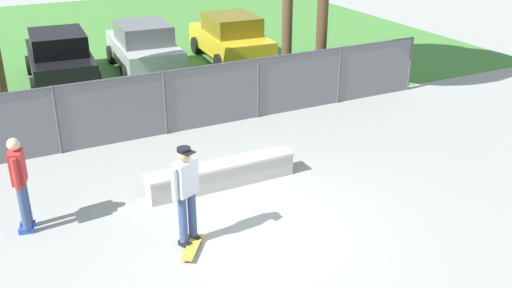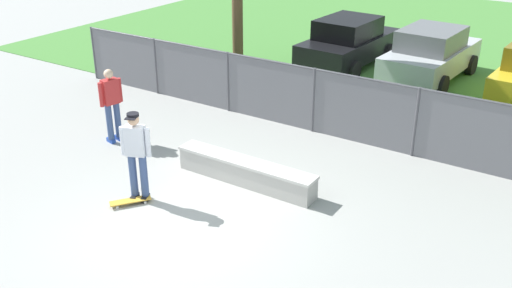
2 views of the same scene
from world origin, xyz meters
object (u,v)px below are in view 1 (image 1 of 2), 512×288
object	(u,v)px
car_black	(60,57)
car_silver	(144,47)
concrete_ledge	(222,174)
car_yellow	(231,37)
skateboard	(192,247)
bystander	(20,181)
skateboarder	(186,191)

from	to	relation	value
car_black	car_silver	xyz separation A→B (m)	(2.75, 0.10, 0.00)
concrete_ledge	car_yellow	bearing A→B (deg)	64.42
car_black	car_yellow	bearing A→B (deg)	-0.37
skateboard	car_silver	bearing A→B (deg)	77.40
skateboard	car_yellow	size ratio (longest dim) A/B	0.18
skateboard	car_yellow	xyz separation A→B (m)	(5.57, 10.66, 0.77)
concrete_ledge	car_silver	world-z (taller)	car_silver
car_silver	bystander	world-z (taller)	bystander
concrete_ledge	car_black	xyz separation A→B (m)	(-1.75, 8.74, 0.57)
car_black	bystander	world-z (taller)	bystander
skateboarder	car_silver	world-z (taller)	skateboarder
concrete_ledge	bystander	world-z (taller)	bystander
bystander	skateboarder	bearing A→B (deg)	-35.10
concrete_ledge	skateboarder	bearing A→B (deg)	-128.96
skateboarder	car_silver	distance (m)	10.81
skateboard	car_black	world-z (taller)	car_black
car_black	skateboard	bearing A→B (deg)	-88.19
car_black	car_yellow	distance (m)	5.91
skateboarder	bystander	world-z (taller)	skateboarder
car_black	skateboarder	bearing A→B (deg)	-87.97
concrete_ledge	skateboard	world-z (taller)	concrete_ledge
concrete_ledge	skateboard	distance (m)	2.41
car_silver	skateboarder	bearing A→B (deg)	-102.73
skateboarder	car_black	size ratio (longest dim) A/B	0.43
concrete_ledge	car_silver	bearing A→B (deg)	83.51
skateboard	car_black	xyz separation A→B (m)	(-0.34, 10.69, 0.77)
bystander	car_silver	bearing A→B (deg)	61.23
skateboarder	car_black	bearing A→B (deg)	92.03
car_yellow	bystander	size ratio (longest dim) A/B	2.37
car_black	bystander	xyz separation A→B (m)	(-2.09, -8.72, 0.17)
skateboarder	car_silver	bearing A→B (deg)	77.27
skateboard	bystander	bearing A→B (deg)	140.82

